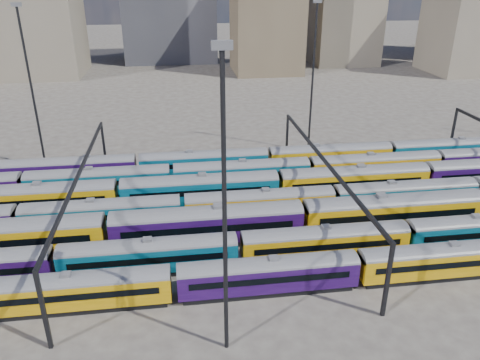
{
  "coord_description": "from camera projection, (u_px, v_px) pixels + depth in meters",
  "views": [
    {
      "loc": [
        -8.12,
        -52.82,
        29.67
      ],
      "look_at": [
        0.08,
        6.09,
        3.0
      ],
      "focal_mm": 35.0,
      "sensor_mm": 36.0,
      "label": 1
    }
  ],
  "objects": [
    {
      "name": "gantry_2",
      "position": [
        324.0,
        168.0,
        59.38
      ],
      "size": [
        0.35,
        40.35,
        8.03
      ],
      "color": "black",
      "rests_on": "ground"
    },
    {
      "name": "rake_2",
      "position": [
        207.0,
        221.0,
        54.5
      ],
      "size": [
        113.75,
        3.33,
        5.62
      ],
      "color": "black",
      "rests_on": "ground"
    },
    {
      "name": "rake_0",
      "position": [
        443.0,
        257.0,
        48.7
      ],
      "size": [
        92.4,
        2.71,
        4.55
      ],
      "color": "black",
      "rests_on": "ground"
    },
    {
      "name": "mast_2",
      "position": [
        224.0,
        202.0,
        34.67
      ],
      "size": [
        1.4,
        0.5,
        25.6
      ],
      "color": "black",
      "rests_on": "ground"
    },
    {
      "name": "rake_3",
      "position": [
        334.0,
        197.0,
        61.32
      ],
      "size": [
        118.08,
        2.88,
        4.84
      ],
      "color": "black",
      "rests_on": "ground"
    },
    {
      "name": "rake_4",
      "position": [
        118.0,
        192.0,
        62.2
      ],
      "size": [
        130.12,
        3.17,
        5.35
      ],
      "color": "black",
      "rests_on": "ground"
    },
    {
      "name": "mast_3",
      "position": [
        313.0,
        73.0,
        78.76
      ],
      "size": [
        1.4,
        0.5,
        25.6
      ],
      "color": "black",
      "rests_on": "ground"
    },
    {
      "name": "mast_1",
      "position": [
        31.0,
        83.0,
        71.29
      ],
      "size": [
        1.4,
        0.5,
        25.6
      ],
      "color": "black",
      "rests_on": "ground"
    },
    {
      "name": "gantry_1",
      "position": [
        80.0,
        181.0,
        55.6
      ],
      "size": [
        0.35,
        40.35,
        8.03
      ],
      "color": "black",
      "rests_on": "ground"
    },
    {
      "name": "rake_6",
      "position": [
        268.0,
        157.0,
        74.11
      ],
      "size": [
        121.65,
        2.97,
        4.99
      ],
      "color": "black",
      "rests_on": "ground"
    },
    {
      "name": "rake_1",
      "position": [
        407.0,
        233.0,
        52.98
      ],
      "size": [
        114.72,
        2.8,
        4.7
      ],
      "color": "black",
      "rests_on": "ground"
    },
    {
      "name": "rake_5",
      "position": [
        309.0,
        167.0,
        70.25
      ],
      "size": [
        122.75,
        2.99,
        5.04
      ],
      "color": "black",
      "rests_on": "ground"
    },
    {
      "name": "ground",
      "position": [
        246.0,
        220.0,
        60.9
      ],
      "size": [
        500.0,
        500.0,
        0.0
      ],
      "primitive_type": "plane",
      "color": "#433D39",
      "rests_on": "ground"
    }
  ]
}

